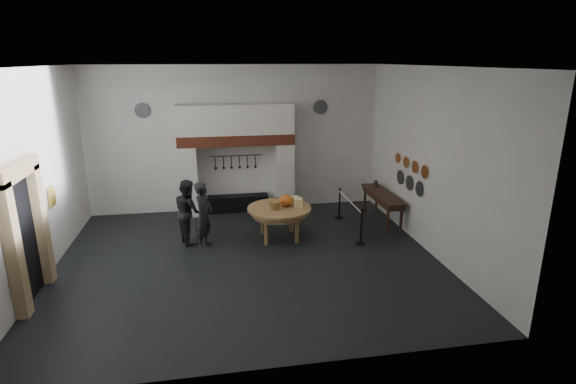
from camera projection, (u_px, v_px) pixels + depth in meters
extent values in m
cube|color=black|center=(249.00, 260.00, 10.82)|extent=(9.00, 8.00, 0.02)
cube|color=silver|center=(244.00, 66.00, 9.53)|extent=(9.00, 8.00, 0.02)
cube|color=white|center=(235.00, 139.00, 13.95)|extent=(9.00, 0.02, 4.50)
cube|color=white|center=(270.00, 235.00, 6.40)|extent=(9.00, 0.02, 4.50)
cube|color=white|center=(32.00, 178.00, 9.43)|extent=(0.02, 8.00, 4.50)
cube|color=white|center=(431.00, 162.00, 10.92)|extent=(0.02, 8.00, 4.50)
cube|color=silver|center=(189.00, 181.00, 13.71)|extent=(0.55, 0.70, 2.15)
cube|color=silver|center=(284.00, 177.00, 14.20)|extent=(0.55, 0.70, 2.15)
cube|color=#9E442B|center=(236.00, 139.00, 13.60)|extent=(3.50, 0.72, 0.32)
cube|color=silver|center=(235.00, 119.00, 13.43)|extent=(3.50, 0.70, 0.90)
cube|color=black|center=(238.00, 203.00, 14.26)|extent=(1.90, 0.45, 0.50)
cylinder|color=black|center=(236.00, 156.00, 14.02)|extent=(1.60, 0.02, 0.02)
cube|color=black|center=(24.00, 240.00, 8.77)|extent=(0.04, 1.10, 2.50)
cube|color=tan|center=(14.00, 252.00, 8.11)|extent=(0.22, 0.30, 2.60)
cube|color=tan|center=(41.00, 225.00, 9.44)|extent=(0.22, 0.30, 2.60)
cube|color=tan|center=(16.00, 171.00, 8.39)|extent=(0.22, 1.70, 0.30)
cube|color=gold|center=(52.00, 196.00, 10.38)|extent=(0.05, 0.34, 0.44)
cylinder|color=#A58B4E|center=(279.00, 209.00, 11.90)|extent=(2.11, 2.11, 0.07)
ellipsoid|color=orange|center=(286.00, 200.00, 11.97)|extent=(0.36, 0.36, 0.31)
cube|color=#FDE597|center=(298.00, 203.00, 11.89)|extent=(0.22, 0.22, 0.24)
cube|color=#FBE696|center=(295.00, 200.00, 12.18)|extent=(0.18, 0.18, 0.20)
cone|color=olive|center=(274.00, 206.00, 11.69)|extent=(0.40, 0.40, 0.22)
ellipsoid|color=olive|center=(274.00, 201.00, 12.19)|extent=(0.31, 0.18, 0.13)
imported|color=black|center=(204.00, 215.00, 11.34)|extent=(0.62, 0.74, 1.73)
imported|color=black|center=(188.00, 211.00, 11.66)|extent=(0.88, 0.99, 1.70)
cube|color=#362013|center=(383.00, 194.00, 13.06)|extent=(0.55, 2.20, 0.06)
cylinder|color=#444448|center=(376.00, 184.00, 13.58)|extent=(0.12, 0.12, 0.22)
cylinder|color=#C6662D|center=(425.00, 172.00, 11.19)|extent=(0.03, 0.34, 0.34)
cylinder|color=#C6662D|center=(415.00, 167.00, 11.71)|extent=(0.03, 0.32, 0.32)
cylinder|color=#C6662D|center=(406.00, 162.00, 12.23)|extent=(0.03, 0.30, 0.30)
cylinder|color=#C6662D|center=(398.00, 158.00, 12.75)|extent=(0.03, 0.28, 0.28)
cylinder|color=#4C4C51|center=(419.00, 189.00, 11.52)|extent=(0.03, 0.40, 0.40)
cylinder|color=#4C4C51|center=(409.00, 183.00, 12.09)|extent=(0.03, 0.40, 0.40)
cylinder|color=#4C4C51|center=(400.00, 177.00, 12.65)|extent=(0.03, 0.40, 0.40)
cylinder|color=#4C4C51|center=(142.00, 110.00, 13.19)|extent=(0.44, 0.03, 0.44)
cylinder|color=#4C4C51|center=(321.00, 107.00, 14.09)|extent=(0.44, 0.03, 0.44)
cylinder|color=black|center=(361.00, 228.00, 11.63)|extent=(0.05, 0.05, 0.90)
cylinder|color=black|center=(339.00, 204.00, 13.52)|extent=(0.05, 0.05, 0.90)
cylinder|color=white|center=(350.00, 202.00, 12.46)|extent=(0.04, 2.00, 0.04)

